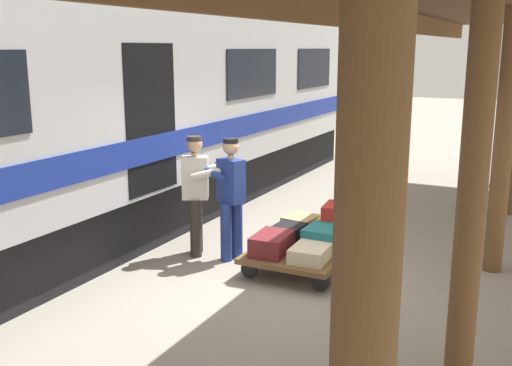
{
  "coord_description": "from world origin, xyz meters",
  "views": [
    {
      "loc": [
        -2.56,
        6.57,
        2.89
      ],
      "look_at": [
        0.85,
        -0.31,
        1.15
      ],
      "focal_mm": 41.99,
      "sensor_mm": 36.0,
      "label": 1
    }
  ],
  "objects_px": {
    "suitcase_yellow_case": "(337,228)",
    "suitcase_cream_canvas": "(311,253)",
    "porter_by_door": "(197,191)",
    "suitcase_teal_softside": "(325,238)",
    "suitcase_tan_vintage": "(301,224)",
    "suitcase_black_hardshell": "(287,234)",
    "suitcase_maroon_trunk": "(272,244)",
    "suitcase_red_plastic": "(339,211)",
    "luggage_cart": "(306,248)",
    "porter_in_overalls": "(230,194)",
    "train_car": "(66,106)"
  },
  "relations": [
    {
      "from": "train_car",
      "to": "porter_in_overalls",
      "type": "relative_size",
      "value": 10.19
    },
    {
      "from": "luggage_cart",
      "to": "suitcase_red_plastic",
      "type": "xyz_separation_m",
      "value": [
        -0.29,
        -0.5,
        0.43
      ]
    },
    {
      "from": "porter_in_overalls",
      "to": "porter_by_door",
      "type": "height_order",
      "value": "same"
    },
    {
      "from": "train_car",
      "to": "suitcase_yellow_case",
      "type": "height_order",
      "value": "train_car"
    },
    {
      "from": "porter_by_door",
      "to": "suitcase_red_plastic",
      "type": "bearing_deg",
      "value": -157.9
    },
    {
      "from": "suitcase_yellow_case",
      "to": "suitcase_maroon_trunk",
      "type": "height_order",
      "value": "suitcase_yellow_case"
    },
    {
      "from": "suitcase_tan_vintage",
      "to": "suitcase_teal_softside",
      "type": "height_order",
      "value": "suitcase_teal_softside"
    },
    {
      "from": "suitcase_cream_canvas",
      "to": "porter_by_door",
      "type": "relative_size",
      "value": 0.36
    },
    {
      "from": "suitcase_teal_softside",
      "to": "suitcase_cream_canvas",
      "type": "bearing_deg",
      "value": 90.0
    },
    {
      "from": "suitcase_yellow_case",
      "to": "porter_by_door",
      "type": "xyz_separation_m",
      "value": [
        1.82,
        0.75,
        0.49
      ]
    },
    {
      "from": "suitcase_maroon_trunk",
      "to": "suitcase_red_plastic",
      "type": "xyz_separation_m",
      "value": [
        -0.56,
        -1.0,
        0.25
      ]
    },
    {
      "from": "suitcase_yellow_case",
      "to": "luggage_cart",
      "type": "bearing_deg",
      "value": 61.34
    },
    {
      "from": "suitcase_teal_softside",
      "to": "suitcase_maroon_trunk",
      "type": "height_order",
      "value": "suitcase_teal_softside"
    },
    {
      "from": "suitcase_tan_vintage",
      "to": "porter_by_door",
      "type": "distance_m",
      "value": 1.57
    },
    {
      "from": "train_car",
      "to": "suitcase_maroon_trunk",
      "type": "bearing_deg",
      "value": -178.12
    },
    {
      "from": "suitcase_maroon_trunk",
      "to": "suitcase_cream_canvas",
      "type": "height_order",
      "value": "suitcase_maroon_trunk"
    },
    {
      "from": "suitcase_teal_softside",
      "to": "porter_by_door",
      "type": "distance_m",
      "value": 1.9
    },
    {
      "from": "suitcase_cream_canvas",
      "to": "porter_by_door",
      "type": "bearing_deg",
      "value": -7.86
    },
    {
      "from": "suitcase_red_plastic",
      "to": "porter_by_door",
      "type": "height_order",
      "value": "porter_by_door"
    },
    {
      "from": "suitcase_maroon_trunk",
      "to": "luggage_cart",
      "type": "bearing_deg",
      "value": -118.66
    },
    {
      "from": "suitcase_tan_vintage",
      "to": "suitcase_cream_canvas",
      "type": "relative_size",
      "value": 0.75
    },
    {
      "from": "suitcase_maroon_trunk",
      "to": "suitcase_cream_canvas",
      "type": "relative_size",
      "value": 1.01
    },
    {
      "from": "suitcase_cream_canvas",
      "to": "suitcase_black_hardshell",
      "type": "relative_size",
      "value": 1.09
    },
    {
      "from": "suitcase_cream_canvas",
      "to": "luggage_cart",
      "type": "bearing_deg",
      "value": -61.34
    },
    {
      "from": "suitcase_yellow_case",
      "to": "suitcase_maroon_trunk",
      "type": "bearing_deg",
      "value": 61.34
    },
    {
      "from": "suitcase_yellow_case",
      "to": "porter_in_overalls",
      "type": "height_order",
      "value": "porter_in_overalls"
    },
    {
      "from": "suitcase_tan_vintage",
      "to": "porter_by_door",
      "type": "relative_size",
      "value": 0.27
    },
    {
      "from": "suitcase_cream_canvas",
      "to": "suitcase_red_plastic",
      "type": "height_order",
      "value": "suitcase_red_plastic"
    },
    {
      "from": "suitcase_teal_softside",
      "to": "porter_in_overalls",
      "type": "xyz_separation_m",
      "value": [
        1.32,
        0.2,
        0.49
      ]
    },
    {
      "from": "suitcase_red_plastic",
      "to": "porter_by_door",
      "type": "distance_m",
      "value": 2.0
    },
    {
      "from": "luggage_cart",
      "to": "suitcase_teal_softside",
      "type": "relative_size",
      "value": 3.26
    },
    {
      "from": "train_car",
      "to": "suitcase_cream_canvas",
      "type": "bearing_deg",
      "value": -178.39
    },
    {
      "from": "suitcase_teal_softside",
      "to": "porter_by_door",
      "type": "bearing_deg",
      "value": 7.72
    },
    {
      "from": "suitcase_tan_vintage",
      "to": "porter_in_overalls",
      "type": "relative_size",
      "value": 0.27
    },
    {
      "from": "luggage_cart",
      "to": "suitcase_red_plastic",
      "type": "distance_m",
      "value": 0.72
    },
    {
      "from": "suitcase_teal_softside",
      "to": "luggage_cart",
      "type": "bearing_deg",
      "value": -0.0
    },
    {
      "from": "suitcase_teal_softside",
      "to": "suitcase_cream_canvas",
      "type": "height_order",
      "value": "suitcase_teal_softside"
    },
    {
      "from": "suitcase_yellow_case",
      "to": "porter_by_door",
      "type": "bearing_deg",
      "value": 22.25
    },
    {
      "from": "suitcase_teal_softside",
      "to": "porter_in_overalls",
      "type": "distance_m",
      "value": 1.42
    },
    {
      "from": "luggage_cart",
      "to": "porter_by_door",
      "type": "xyz_separation_m",
      "value": [
        1.55,
        0.25,
        0.68
      ]
    },
    {
      "from": "train_car",
      "to": "porter_in_overalls",
      "type": "xyz_separation_m",
      "value": [
        -2.47,
        -0.41,
        -1.14
      ]
    },
    {
      "from": "train_car",
      "to": "suitcase_maroon_trunk",
      "type": "height_order",
      "value": "train_car"
    },
    {
      "from": "suitcase_yellow_case",
      "to": "suitcase_cream_canvas",
      "type": "height_order",
      "value": "suitcase_yellow_case"
    },
    {
      "from": "suitcase_tan_vintage",
      "to": "suitcase_maroon_trunk",
      "type": "xyz_separation_m",
      "value": [
        0.0,
        1.0,
        0.01
      ]
    },
    {
      "from": "suitcase_cream_canvas",
      "to": "suitcase_teal_softside",
      "type": "bearing_deg",
      "value": -90.0
    },
    {
      "from": "train_car",
      "to": "luggage_cart",
      "type": "distance_m",
      "value": 4.0
    },
    {
      "from": "suitcase_tan_vintage",
      "to": "train_car",
      "type": "bearing_deg",
      "value": 18.79
    },
    {
      "from": "train_car",
      "to": "suitcase_maroon_trunk",
      "type": "distance_m",
      "value": 3.64
    },
    {
      "from": "suitcase_red_plastic",
      "to": "porter_in_overalls",
      "type": "bearing_deg",
      "value": 27.62
    },
    {
      "from": "suitcase_tan_vintage",
      "to": "suitcase_black_hardshell",
      "type": "relative_size",
      "value": 0.82
    }
  ]
}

